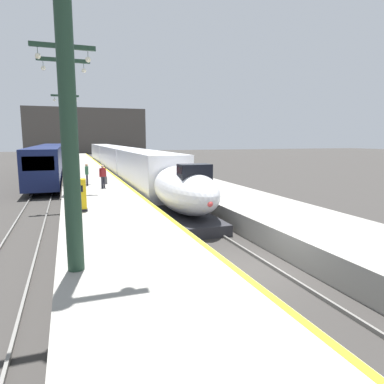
{
  "coord_description": "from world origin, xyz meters",
  "views": [
    {
      "loc": [
        -5.97,
        -10.48,
        4.6
      ],
      "look_at": [
        0.17,
        6.75,
        1.8
      ],
      "focal_mm": 32.55,
      "sensor_mm": 36.0,
      "label": 1
    }
  ],
  "objects_px": {
    "ticket_machine_yellow": "(79,196)",
    "station_column_near": "(64,39)",
    "station_column_distant": "(66,122)",
    "station_column_far": "(66,109)",
    "highspeed_train_main": "(121,161)",
    "passenger_near_edge": "(87,173)",
    "rolling_suitcase": "(105,180)",
    "station_column_mid": "(66,105)",
    "regional_train_adjacent": "(50,159)",
    "passenger_mid_platform": "(103,175)"
  },
  "relations": [
    {
      "from": "regional_train_adjacent",
      "to": "station_column_mid",
      "type": "relative_size",
      "value": 3.82
    },
    {
      "from": "passenger_mid_platform",
      "to": "rolling_suitcase",
      "type": "bearing_deg",
      "value": 82.2
    },
    {
      "from": "regional_train_adjacent",
      "to": "passenger_near_edge",
      "type": "bearing_deg",
      "value": -79.79
    },
    {
      "from": "station_column_mid",
      "to": "station_column_far",
      "type": "distance_m",
      "value": 5.71
    },
    {
      "from": "station_column_far",
      "to": "station_column_distant",
      "type": "xyz_separation_m",
      "value": [
        0.0,
        26.86,
        0.16
      ]
    },
    {
      "from": "station_column_mid",
      "to": "passenger_mid_platform",
      "type": "bearing_deg",
      "value": 29.41
    },
    {
      "from": "station_column_near",
      "to": "ticket_machine_yellow",
      "type": "distance_m",
      "value": 9.76
    },
    {
      "from": "passenger_near_edge",
      "to": "highspeed_train_main",
      "type": "bearing_deg",
      "value": 72.27
    },
    {
      "from": "station_column_far",
      "to": "rolling_suitcase",
      "type": "bearing_deg",
      "value": -37.24
    },
    {
      "from": "regional_train_adjacent",
      "to": "passenger_mid_platform",
      "type": "bearing_deg",
      "value": -78.07
    },
    {
      "from": "station_column_distant",
      "to": "passenger_near_edge",
      "type": "distance_m",
      "value": 29.79
    },
    {
      "from": "station_column_far",
      "to": "ticket_machine_yellow",
      "type": "xyz_separation_m",
      "value": [
        0.35,
        -12.33,
        -5.17
      ]
    },
    {
      "from": "station_column_far",
      "to": "passenger_near_edge",
      "type": "distance_m",
      "value": 5.64
    },
    {
      "from": "station_column_near",
      "to": "ticket_machine_yellow",
      "type": "xyz_separation_m",
      "value": [
        0.35,
        8.22,
        -5.25
      ]
    },
    {
      "from": "passenger_near_edge",
      "to": "ticket_machine_yellow",
      "type": "xyz_separation_m",
      "value": [
        -0.9,
        -9.85,
        -0.25
      ]
    },
    {
      "from": "regional_train_adjacent",
      "to": "station_column_mid",
      "type": "height_order",
      "value": "station_column_mid"
    },
    {
      "from": "ticket_machine_yellow",
      "to": "station_column_mid",
      "type": "bearing_deg",
      "value": 93.03
    },
    {
      "from": "station_column_near",
      "to": "regional_train_adjacent",
      "type": "bearing_deg",
      "value": 93.38
    },
    {
      "from": "ticket_machine_yellow",
      "to": "highspeed_train_main",
      "type": "bearing_deg",
      "value": 77.19
    },
    {
      "from": "station_column_near",
      "to": "ticket_machine_yellow",
      "type": "relative_size",
      "value": 6.29
    },
    {
      "from": "regional_train_adjacent",
      "to": "passenger_mid_platform",
      "type": "xyz_separation_m",
      "value": [
        4.46,
        -21.1,
        -0.09
      ]
    },
    {
      "from": "passenger_near_edge",
      "to": "ticket_machine_yellow",
      "type": "relative_size",
      "value": 1.06
    },
    {
      "from": "station_column_far",
      "to": "station_column_near",
      "type": "bearing_deg",
      "value": -90.0
    },
    {
      "from": "passenger_near_edge",
      "to": "station_column_distant",
      "type": "bearing_deg",
      "value": 92.44
    },
    {
      "from": "highspeed_train_main",
      "to": "station_column_distant",
      "type": "bearing_deg",
      "value": 111.77
    },
    {
      "from": "station_column_far",
      "to": "passenger_near_edge",
      "type": "xyz_separation_m",
      "value": [
        1.25,
        -2.47,
        -4.92
      ]
    },
    {
      "from": "station_column_mid",
      "to": "rolling_suitcase",
      "type": "xyz_separation_m",
      "value": [
        2.6,
        3.73,
        -5.44
      ]
    },
    {
      "from": "station_column_mid",
      "to": "passenger_near_edge",
      "type": "height_order",
      "value": "station_column_mid"
    },
    {
      "from": "station_column_far",
      "to": "rolling_suitcase",
      "type": "height_order",
      "value": "station_column_far"
    },
    {
      "from": "station_column_distant",
      "to": "rolling_suitcase",
      "type": "relative_size",
      "value": 10.4
    },
    {
      "from": "station_column_far",
      "to": "rolling_suitcase",
      "type": "xyz_separation_m",
      "value": [
        2.6,
        -1.97,
        -5.6
      ]
    },
    {
      "from": "station_column_near",
      "to": "station_column_distant",
      "type": "relative_size",
      "value": 0.99
    },
    {
      "from": "highspeed_train_main",
      "to": "rolling_suitcase",
      "type": "relative_size",
      "value": 58.52
    },
    {
      "from": "highspeed_train_main",
      "to": "rolling_suitcase",
      "type": "height_order",
      "value": "highspeed_train_main"
    },
    {
      "from": "passenger_near_edge",
      "to": "station_column_near",
      "type": "bearing_deg",
      "value": -93.95
    },
    {
      "from": "station_column_far",
      "to": "ticket_machine_yellow",
      "type": "relative_size",
      "value": 6.19
    },
    {
      "from": "passenger_near_edge",
      "to": "passenger_mid_platform",
      "type": "distance_m",
      "value": 2.2
    },
    {
      "from": "ticket_machine_yellow",
      "to": "station_column_near",
      "type": "bearing_deg",
      "value": -92.44
    },
    {
      "from": "highspeed_train_main",
      "to": "station_column_near",
      "type": "height_order",
      "value": "station_column_near"
    },
    {
      "from": "passenger_near_edge",
      "to": "rolling_suitcase",
      "type": "bearing_deg",
      "value": 20.39
    },
    {
      "from": "highspeed_train_main",
      "to": "station_column_mid",
      "type": "distance_m",
      "value": 19.35
    },
    {
      "from": "passenger_near_edge",
      "to": "ticket_machine_yellow",
      "type": "bearing_deg",
      "value": -95.2
    },
    {
      "from": "passenger_near_edge",
      "to": "rolling_suitcase",
      "type": "distance_m",
      "value": 1.59
    },
    {
      "from": "rolling_suitcase",
      "to": "ticket_machine_yellow",
      "type": "distance_m",
      "value": 10.6
    },
    {
      "from": "station_column_far",
      "to": "station_column_distant",
      "type": "relative_size",
      "value": 0.97
    },
    {
      "from": "station_column_far",
      "to": "ticket_machine_yellow",
      "type": "bearing_deg",
      "value": -88.37
    },
    {
      "from": "station_column_near",
      "to": "passenger_near_edge",
      "type": "relative_size",
      "value": 5.96
    },
    {
      "from": "ticket_machine_yellow",
      "to": "station_column_distant",
      "type": "bearing_deg",
      "value": 90.51
    },
    {
      "from": "rolling_suitcase",
      "to": "station_column_near",
      "type": "bearing_deg",
      "value": -97.96
    },
    {
      "from": "station_column_near",
      "to": "ticket_machine_yellow",
      "type": "height_order",
      "value": "station_column_near"
    }
  ]
}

